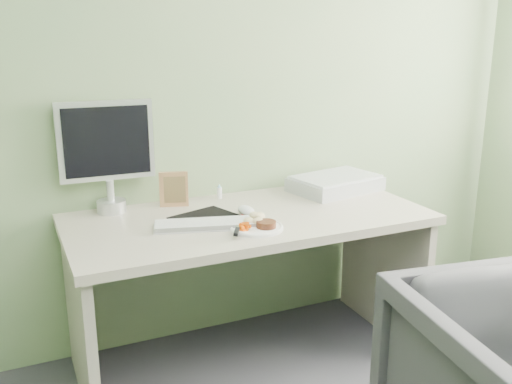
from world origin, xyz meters
name	(u,v)px	position (x,y,z in m)	size (l,w,h in m)	color
wall_back	(217,69)	(0.00, 2.00, 1.35)	(3.50, 3.50, 0.00)	gray
desk	(249,253)	(0.00, 1.62, 0.55)	(1.60, 0.75, 0.73)	beige
plate	(257,228)	(-0.05, 1.44, 0.74)	(0.22, 0.22, 0.01)	white
steak	(266,224)	(-0.01, 1.41, 0.75)	(0.08, 0.08, 0.03)	black
potato_pile	(257,216)	(-0.02, 1.49, 0.77)	(0.09, 0.07, 0.05)	tan
carrot_heap	(244,225)	(-0.11, 1.43, 0.76)	(0.05, 0.04, 0.03)	#F55305
steak_knife	(237,229)	(-0.14, 1.41, 0.75)	(0.11, 0.19, 0.01)	silver
mousepad	(206,218)	(-0.19, 1.66, 0.73)	(0.26, 0.23, 0.00)	black
keyboard	(205,224)	(-0.23, 1.55, 0.75)	(0.42, 0.12, 0.02)	white
computer_mouse	(246,211)	(-0.01, 1.63, 0.75)	(0.06, 0.11, 0.04)	white
photo_frame	(174,189)	(-0.27, 1.89, 0.81)	(0.13, 0.02, 0.17)	#A7724E
eyedrop_bottle	(219,192)	(-0.03, 1.93, 0.76)	(0.03, 0.03, 0.07)	white
scanner	(335,184)	(0.57, 1.82, 0.76)	(0.44, 0.29, 0.07)	#B3B5BA
monitor	(107,150)	(-0.55, 1.94, 1.01)	(0.42, 0.13, 0.50)	silver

